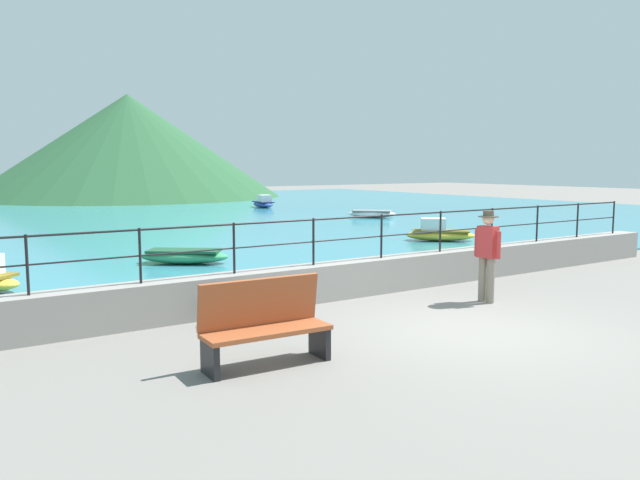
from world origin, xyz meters
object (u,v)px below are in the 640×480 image
(boat_1, at_px, (439,233))
(boat_4, at_px, (184,256))
(boat_7, at_px, (263,203))
(boat_0, at_px, (372,214))
(bollard, at_px, (229,305))
(person_walking, at_px, (487,251))
(bench_main, at_px, (264,322))

(boat_1, bearing_deg, boat_4, 179.11)
(boat_7, bearing_deg, boat_0, -85.11)
(boat_4, height_order, boat_7, boat_7)
(bollard, relative_size, boat_1, 0.28)
(person_walking, xyz_separation_m, bollard, (-4.82, 1.20, -0.65))
(bollard, relative_size, boat_0, 0.29)
(bollard, bearing_deg, boat_1, 29.39)
(bench_main, distance_m, bollard, 2.21)
(boat_1, bearing_deg, person_walking, -129.22)
(boat_1, relative_size, boat_4, 0.99)
(boat_4, xyz_separation_m, boat_7, (12.15, 17.80, 0.07))
(boat_0, height_order, boat_1, boat_1)
(boat_1, bearing_deg, bollard, -150.61)
(boat_0, distance_m, boat_1, 9.42)
(person_walking, height_order, bollard, person_walking)
(person_walking, distance_m, boat_4, 8.03)
(bollard, bearing_deg, boat_4, 74.44)
(boat_7, bearing_deg, person_walking, -109.79)
(boat_4, bearing_deg, boat_7, 55.67)
(bench_main, relative_size, boat_4, 0.73)
(bench_main, relative_size, boat_7, 0.72)
(boat_7, bearing_deg, boat_1, -99.97)
(boat_4, bearing_deg, boat_1, -0.89)
(bench_main, height_order, boat_1, bench_main)
(person_walking, distance_m, boat_1, 9.36)
(boat_0, distance_m, boat_7, 9.42)
(bollard, height_order, boat_4, bollard)
(bollard, relative_size, boat_4, 0.28)
(boat_0, xyz_separation_m, boat_4, (-12.96, -8.41, 0.00))
(person_walking, bearing_deg, boat_0, 58.00)
(boat_0, bearing_deg, boat_4, -147.02)
(person_walking, bearing_deg, bollard, 166.05)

